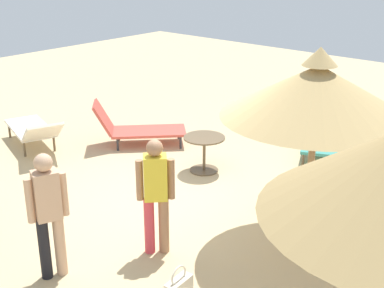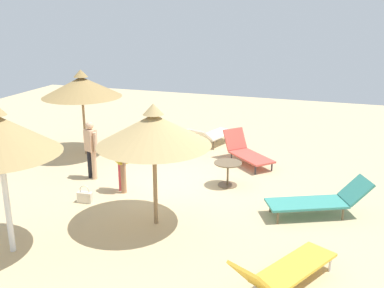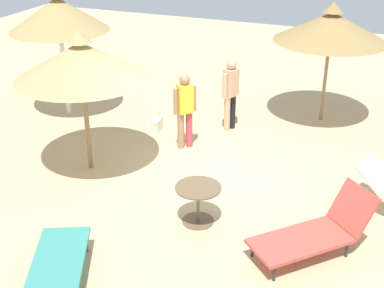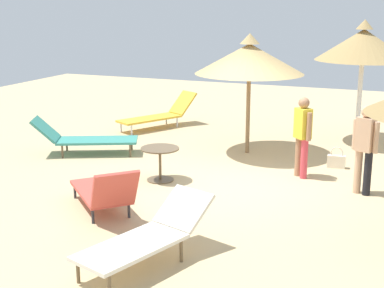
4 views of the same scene
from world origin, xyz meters
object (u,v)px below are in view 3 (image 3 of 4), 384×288
at_px(handbag, 157,124).
at_px(parasol_umbrella_edge, 81,61).
at_px(lounge_chair_far_right, 317,231).
at_px(person_standing_back, 231,91).
at_px(lounge_chair_near_left, 52,279).
at_px(side_table_round, 198,198).
at_px(parasol_umbrella_near_right, 331,27).
at_px(parasol_umbrella_front, 58,14).
at_px(person_standing_edge, 185,107).

bearing_deg(handbag, parasol_umbrella_edge, 77.55).
height_order(lounge_chair_far_right, person_standing_back, person_standing_back).
relative_size(lounge_chair_far_right, lounge_chair_near_left, 0.76).
height_order(lounge_chair_near_left, side_table_round, lounge_chair_near_left).
distance_m(parasol_umbrella_edge, parasol_umbrella_near_right, 5.25).
relative_size(parasol_umbrella_near_right, lounge_chair_far_right, 1.51).
relative_size(lounge_chair_far_right, side_table_round, 2.44).
bearing_deg(parasol_umbrella_front, lounge_chair_near_left, 122.11).
relative_size(handbag, side_table_round, 0.60).
xyz_separation_m(lounge_chair_near_left, handbag, (1.03, -5.19, -0.22)).
distance_m(person_standing_edge, handbag, 1.24).
height_order(parasol_umbrella_front, person_standing_back, parasol_umbrella_front).
bearing_deg(parasol_umbrella_edge, parasol_umbrella_front, -48.23).
relative_size(parasol_umbrella_edge, parasol_umbrella_front, 0.91).
xyz_separation_m(person_standing_back, side_table_round, (-0.64, 3.51, -0.44)).
height_order(parasol_umbrella_front, lounge_chair_far_right, parasol_umbrella_front).
bearing_deg(lounge_chair_far_right, parasol_umbrella_near_right, -81.67).
bearing_deg(parasol_umbrella_edge, lounge_chair_far_right, 166.80).
xyz_separation_m(lounge_chair_near_left, person_standing_edge, (0.17, -4.66, 0.49)).
xyz_separation_m(lounge_chair_far_right, person_standing_edge, (2.99, -2.44, 0.50)).
bearing_deg(lounge_chair_far_right, lounge_chair_near_left, 38.20).
xyz_separation_m(lounge_chair_far_right, side_table_round, (1.81, -0.09, 0.07)).
bearing_deg(lounge_chair_near_left, lounge_chair_far_right, -141.80).
relative_size(parasol_umbrella_near_right, person_standing_back, 1.68).
bearing_deg(parasol_umbrella_edge, handbag, -102.45).
distance_m(parasol_umbrella_near_right, person_standing_back, 2.46).
relative_size(lounge_chair_far_right, person_standing_edge, 1.14).
distance_m(parasol_umbrella_front, person_standing_back, 4.00).
distance_m(parasol_umbrella_front, lounge_chair_far_right, 7.16).
bearing_deg(lounge_chair_far_right, parasol_umbrella_front, -26.74).
xyz_separation_m(parasol_umbrella_edge, person_standing_edge, (-1.29, -1.43, -1.19)).
distance_m(parasol_umbrella_near_right, parasol_umbrella_front, 5.73).
relative_size(parasol_umbrella_near_right, handbag, 6.10).
bearing_deg(parasol_umbrella_edge, person_standing_back, -125.40).
xyz_separation_m(parasol_umbrella_edge, side_table_round, (-2.48, 0.92, -1.61)).
xyz_separation_m(parasol_umbrella_front, person_standing_back, (-3.72, -0.49, -1.38)).
height_order(parasol_umbrella_edge, parasol_umbrella_near_right, parasol_umbrella_near_right).
height_order(lounge_chair_near_left, handbag, lounge_chair_near_left).
bearing_deg(person_standing_back, parasol_umbrella_edge, 54.60).
bearing_deg(parasol_umbrella_front, parasol_umbrella_edge, 131.77).
distance_m(lounge_chair_far_right, handbag, 4.87).
bearing_deg(side_table_round, lounge_chair_near_left, 66.29).
distance_m(person_standing_back, side_table_round, 3.59).
bearing_deg(parasol_umbrella_edge, person_standing_edge, -132.06).
height_order(parasol_umbrella_near_right, person_standing_edge, parasol_umbrella_near_right).
height_order(parasol_umbrella_front, side_table_round, parasol_umbrella_front).
xyz_separation_m(lounge_chair_near_left, side_table_round, (-1.01, -2.31, 0.06)).
height_order(lounge_chair_near_left, person_standing_back, person_standing_back).
bearing_deg(side_table_round, handbag, -54.65).
xyz_separation_m(parasol_umbrella_edge, lounge_chair_far_right, (-4.29, 1.01, -1.68)).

